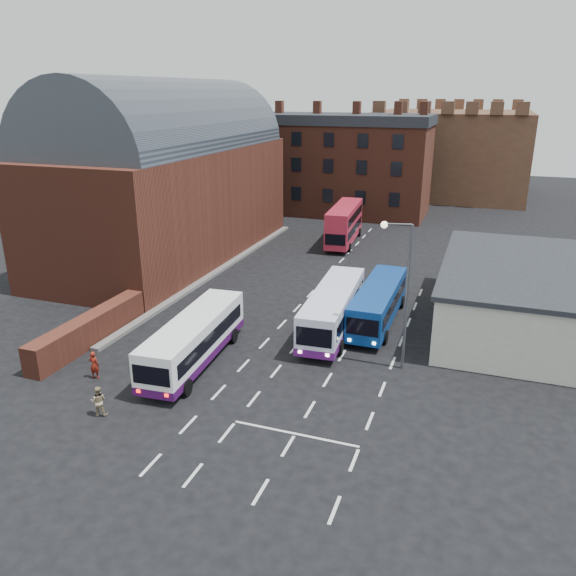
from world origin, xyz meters
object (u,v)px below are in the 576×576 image
(bus_white_outbound, at_px, (194,337))
(bus_blue, at_px, (378,301))
(pedestrian_beige, at_px, (98,401))
(bus_red_double, at_px, (344,224))
(bus_white_inbound, at_px, (333,307))
(street_lamp, at_px, (403,283))
(pedestrian_red, at_px, (94,365))

(bus_white_outbound, bearing_deg, bus_blue, 42.77)
(bus_blue, height_order, pedestrian_beige, bus_blue)
(bus_red_double, bearing_deg, bus_white_inbound, 98.08)
(bus_white_outbound, height_order, bus_white_inbound, bus_white_inbound)
(bus_blue, relative_size, pedestrian_beige, 6.30)
(bus_white_outbound, bearing_deg, bus_white_inbound, 44.52)
(bus_red_double, relative_size, street_lamp, 1.17)
(bus_white_outbound, relative_size, bus_blue, 1.04)
(bus_white_outbound, bearing_deg, street_lamp, 12.38)
(pedestrian_beige, bearing_deg, street_lamp, -163.41)
(bus_white_inbound, xyz_separation_m, street_lamp, (4.83, -3.81, 3.43))
(bus_white_outbound, relative_size, pedestrian_red, 6.36)
(bus_white_inbound, height_order, pedestrian_beige, bus_white_inbound)
(bus_white_outbound, distance_m, bus_red_double, 29.07)
(bus_white_inbound, xyz_separation_m, bus_blue, (2.52, 2.26, -0.11))
(pedestrian_red, height_order, pedestrian_beige, pedestrian_red)
(bus_blue, bearing_deg, street_lamp, 111.01)
(pedestrian_beige, bearing_deg, pedestrian_red, -70.38)
(bus_white_inbound, relative_size, pedestrian_beige, 6.81)
(bus_blue, relative_size, bus_red_double, 0.98)
(bus_white_outbound, height_order, street_lamp, street_lamp)
(bus_blue, xyz_separation_m, bus_red_double, (-7.36, 19.70, 0.51))
(pedestrian_red, bearing_deg, street_lamp, -160.96)
(bus_white_inbound, height_order, bus_red_double, bus_red_double)
(pedestrian_red, relative_size, pedestrian_beige, 1.03)
(bus_blue, xyz_separation_m, street_lamp, (2.31, -6.07, 3.53))
(pedestrian_red, bearing_deg, bus_white_outbound, -145.42)
(bus_white_inbound, bearing_deg, pedestrian_red, 41.76)
(street_lamp, bearing_deg, bus_white_inbound, 141.72)
(street_lamp, bearing_deg, bus_white_outbound, -163.60)
(bus_white_inbound, relative_size, street_lamp, 1.24)
(bus_white_outbound, bearing_deg, bus_red_double, 83.22)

